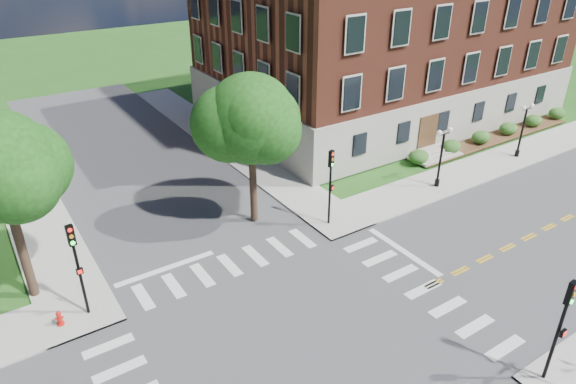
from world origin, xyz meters
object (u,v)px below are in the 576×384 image
twin_lamp_west (441,154)px  fire_hydrant (60,319)px  traffic_signal_se (563,319)px  traffic_signal_nw (76,259)px  traffic_signal_ne (331,178)px  twin_lamp_east (523,127)px

twin_lamp_west → fire_hydrant: 25.03m
traffic_signal_se → traffic_signal_nw: size_ratio=1.00×
traffic_signal_ne → twin_lamp_west: size_ratio=1.13×
traffic_signal_ne → fire_hydrant: (-15.64, -0.35, -2.72)m
twin_lamp_west → fire_hydrant: bearing=-179.6°
traffic_signal_se → traffic_signal_nw: bearing=135.5°
traffic_signal_se → twin_lamp_east: bearing=37.7°
twin_lamp_east → fire_hydrant: 34.15m
traffic_signal_nw → twin_lamp_east: traffic_signal_nw is taller
traffic_signal_se → traffic_signal_nw: same height
fire_hydrant → twin_lamp_west: bearing=0.4°
traffic_signal_nw → twin_lamp_east: size_ratio=1.13×
traffic_signal_nw → traffic_signal_ne: bearing=0.8°
traffic_signal_ne → fire_hydrant: bearing=-178.7°
twin_lamp_west → fire_hydrant: (-24.95, -0.18, -2.06)m
traffic_signal_se → twin_lamp_west: (9.31, 14.15, -0.66)m
traffic_signal_ne → twin_lamp_east: (18.44, -0.08, -0.66)m
twin_lamp_west → twin_lamp_east: size_ratio=1.00×
traffic_signal_nw → twin_lamp_east: 32.81m
twin_lamp_west → twin_lamp_east: 9.13m
traffic_signal_se → twin_lamp_east: 23.31m
traffic_signal_nw → traffic_signal_se: bearing=-44.5°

